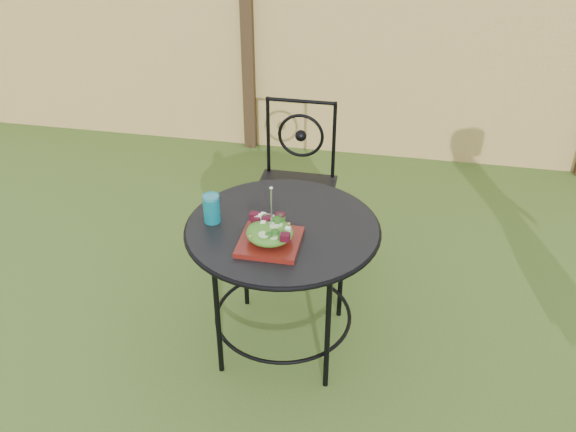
# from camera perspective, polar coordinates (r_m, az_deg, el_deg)

# --- Properties ---
(ground) EXTENTS (60.00, 60.00, 0.00)m
(ground) POSITION_cam_1_polar(r_m,az_deg,el_deg) (3.47, 9.48, -11.19)
(ground) COLOR #2A4B18
(ground) RESTS_ON ground
(fence) EXTENTS (8.00, 0.12, 1.90)m
(fence) POSITION_cam_1_polar(r_m,az_deg,el_deg) (4.94, 11.84, 15.04)
(fence) COLOR #ECCB75
(fence) RESTS_ON ground
(patio_table) EXTENTS (0.92, 0.92, 0.72)m
(patio_table) POSITION_cam_1_polar(r_m,az_deg,el_deg) (3.07, -0.47, -3.05)
(patio_table) COLOR black
(patio_table) RESTS_ON ground
(patio_chair) EXTENTS (0.46, 0.46, 0.95)m
(patio_chair) POSITION_cam_1_polar(r_m,az_deg,el_deg) (3.83, 0.71, 3.25)
(patio_chair) COLOR black
(patio_chair) RESTS_ON ground
(salad_plate) EXTENTS (0.27, 0.27, 0.02)m
(salad_plate) POSITION_cam_1_polar(r_m,az_deg,el_deg) (2.86, -1.63, -2.32)
(salad_plate) COLOR #4A160A
(salad_plate) RESTS_ON patio_table
(salad) EXTENTS (0.21, 0.21, 0.08)m
(salad) POSITION_cam_1_polar(r_m,az_deg,el_deg) (2.83, -1.64, -1.46)
(salad) COLOR #235614
(salad) RESTS_ON salad_plate
(fork) EXTENTS (0.01, 0.01, 0.18)m
(fork) POSITION_cam_1_polar(r_m,az_deg,el_deg) (2.76, -1.48, 0.76)
(fork) COLOR silver
(fork) RESTS_ON salad
(drinking_glass) EXTENTS (0.08, 0.08, 0.14)m
(drinking_glass) POSITION_cam_1_polar(r_m,az_deg,el_deg) (3.01, -6.80, 0.67)
(drinking_glass) COLOR #0A6F7E
(drinking_glass) RESTS_ON patio_table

